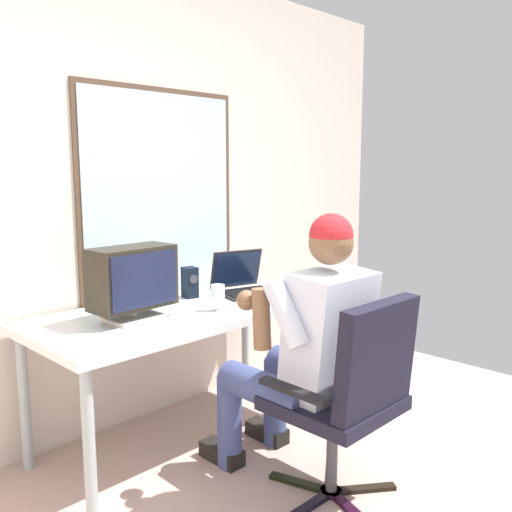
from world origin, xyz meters
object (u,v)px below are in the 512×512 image
Objects in this scene: person_seated at (305,346)px; crt_monitor at (133,279)px; office_chair at (352,388)px; laptop at (243,282)px; wine_glass at (218,293)px; desk_speaker at (190,282)px; desk at (185,320)px.

person_seated is 0.87m from crt_monitor.
laptop is (0.35, 1.02, 0.26)m from office_chair.
office_chair reaches higher than wine_glass.
desk_speaker is at bearing 75.60° from wine_glass.
person_seated reaches higher than desk_speaker.
wine_glass is at bearing -104.40° from desk_speaker.
wine_glass is 0.34m from desk_speaker.
person_seated reaches higher than laptop.
office_chair is 0.29m from person_seated.
laptop is at bearing -21.11° from desk_speaker.
crt_monitor is 0.44m from wine_glass.
crt_monitor is 0.52m from desk_speaker.
desk_speaker is (0.48, 0.17, -0.11)m from crt_monitor.
crt_monitor reaches higher than desk.
person_seated is at bearing -92.79° from desk_speaker.
person_seated is 7.29× the size of desk_speaker.
person_seated is 0.56m from wine_glass.
laptop reaches higher than desk.
crt_monitor is (-0.44, 0.70, 0.27)m from person_seated.
office_chair is 1.17m from desk_speaker.
laptop is (0.34, 0.75, 0.13)m from person_seated.
laptop is (0.46, 0.05, 0.13)m from desk.
desk_speaker reaches higher than wine_glass.
office_chair is at bearing -87.17° from wine_glass.
desk is 0.27m from desk_speaker.
wine_glass reaches higher than desk.
wine_glass is at bearing -21.96° from crt_monitor.
desk_speaker reaches higher than desk.
crt_monitor is at bearing -160.24° from desk_speaker.
desk_speaker is (0.16, 0.16, 0.15)m from desk.
office_chair is 1.12m from crt_monitor.
desk is 3.90× the size of crt_monitor.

